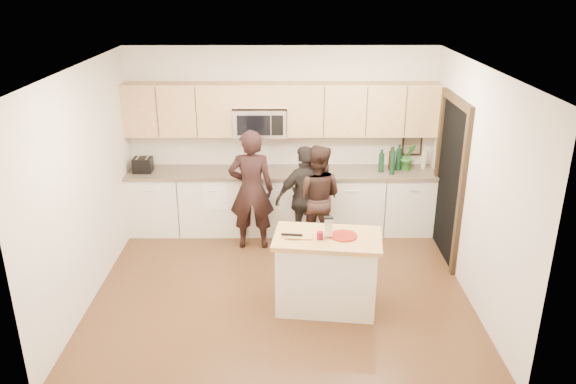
{
  "coord_description": "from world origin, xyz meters",
  "views": [
    {
      "loc": [
        0.06,
        -6.08,
        3.63
      ],
      "look_at": [
        0.09,
        0.35,
        1.13
      ],
      "focal_mm": 35.0,
      "sensor_mm": 36.0,
      "label": 1
    }
  ],
  "objects_px": {
    "toaster": "(143,165)",
    "woman_right": "(306,198)",
    "woman_left": "(251,190)",
    "island": "(327,272)",
    "woman_center": "(317,197)"
  },
  "relations": [
    {
      "from": "woman_left",
      "to": "toaster",
      "type": "bearing_deg",
      "value": -19.57
    },
    {
      "from": "woman_left",
      "to": "woman_right",
      "type": "relative_size",
      "value": 1.15
    },
    {
      "from": "island",
      "to": "woman_center",
      "type": "bearing_deg",
      "value": 98.47
    },
    {
      "from": "woman_left",
      "to": "woman_right",
      "type": "bearing_deg",
      "value": 177.22
    },
    {
      "from": "island",
      "to": "toaster",
      "type": "bearing_deg",
      "value": 147.45
    },
    {
      "from": "toaster",
      "to": "woman_left",
      "type": "height_order",
      "value": "woman_left"
    },
    {
      "from": "woman_center",
      "to": "island",
      "type": "bearing_deg",
      "value": 106.73
    },
    {
      "from": "toaster",
      "to": "woman_right",
      "type": "bearing_deg",
      "value": -13.45
    },
    {
      "from": "toaster",
      "to": "woman_right",
      "type": "distance_m",
      "value": 2.44
    },
    {
      "from": "toaster",
      "to": "woman_center",
      "type": "xyz_separation_m",
      "value": [
        2.51,
        -0.54,
        -0.3
      ]
    },
    {
      "from": "woman_center",
      "to": "woman_right",
      "type": "height_order",
      "value": "woman_center"
    },
    {
      "from": "woman_right",
      "to": "woman_left",
      "type": "bearing_deg",
      "value": -19.8
    },
    {
      "from": "woman_center",
      "to": "woman_right",
      "type": "relative_size",
      "value": 1.0
    },
    {
      "from": "woman_center",
      "to": "woman_left",
      "type": "bearing_deg",
      "value": 15.22
    },
    {
      "from": "woman_left",
      "to": "woman_right",
      "type": "height_order",
      "value": "woman_left"
    }
  ]
}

